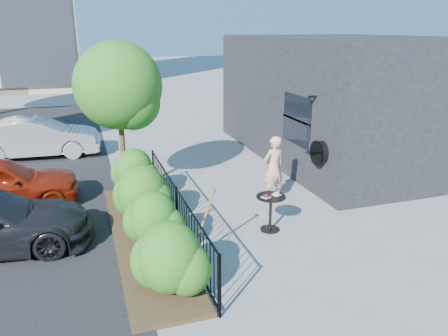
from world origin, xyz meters
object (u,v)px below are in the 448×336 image
object	(u,v)px
shovel	(202,228)
car_silver	(37,138)
woman	(274,168)
cafe_table	(271,207)
patio_tree	(121,91)

from	to	relation	value
shovel	car_silver	xyz separation A→B (m)	(-3.51, 8.52, 0.05)
woman	cafe_table	bearing A→B (deg)	50.73
shovel	cafe_table	bearing A→B (deg)	21.61
patio_tree	shovel	xyz separation A→B (m)	(0.98, -3.88, -2.13)
car_silver	patio_tree	bearing A→B (deg)	-147.46
cafe_table	shovel	distance (m)	1.88
woman	shovel	xyz separation A→B (m)	(-2.57, -2.37, -0.21)
shovel	woman	bearing A→B (deg)	42.70
woman	shovel	size ratio (longest dim) A/B	1.17
cafe_table	shovel	xyz separation A→B (m)	(-1.74, -0.69, 0.07)
patio_tree	woman	bearing A→B (deg)	-23.11
shovel	car_silver	bearing A→B (deg)	112.38
patio_tree	shovel	bearing A→B (deg)	-75.84
woman	shovel	distance (m)	3.50
patio_tree	car_silver	size ratio (longest dim) A/B	0.95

